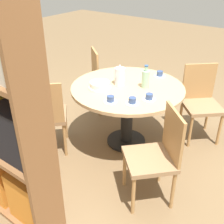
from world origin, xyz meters
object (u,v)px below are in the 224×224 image
(coffee_pot, at_px, (120,76))
(water_bottle, at_px, (146,79))
(cup_d, at_px, (149,97))
(chair_d, at_px, (47,114))
(bookshelf, at_px, (0,122))
(cake_main, at_px, (100,85))
(chair_b, at_px, (201,101))
(chair_c, at_px, (105,78))
(cup_c, at_px, (110,100))
(chair_a, at_px, (157,154))
(cup_a, at_px, (132,101))
(cup_b, at_px, (160,74))

(coffee_pot, relative_size, water_bottle, 0.92)
(coffee_pot, xyz_separation_m, cup_d, (-0.46, 0.13, -0.08))
(chair_d, height_order, bookshelf, bookshelf)
(water_bottle, relative_size, cake_main, 1.04)
(chair_b, relative_size, chair_c, 1.00)
(chair_c, relative_size, water_bottle, 3.51)
(chair_d, height_order, cup_c, chair_d)
(chair_c, distance_m, bookshelf, 2.09)
(chair_d, relative_size, cake_main, 3.66)
(coffee_pot, height_order, water_bottle, water_bottle)
(chair_c, distance_m, cake_main, 0.95)
(chair_d, height_order, cake_main, chair_d)
(chair_d, distance_m, cup_d, 1.14)
(water_bottle, distance_m, cup_c, 0.53)
(chair_a, relative_size, chair_b, 1.00)
(chair_a, relative_size, cup_c, 6.67)
(chair_a, relative_size, bookshelf, 0.46)
(chair_c, height_order, chair_d, same)
(water_bottle, xyz_separation_m, cup_a, (-0.10, 0.41, -0.08))
(bookshelf, bearing_deg, coffee_pot, 85.42)
(chair_c, bearing_deg, water_bottle, -166.11)
(cake_main, bearing_deg, chair_a, 158.36)
(coffee_pot, bearing_deg, cup_d, 163.61)
(chair_c, bearing_deg, coffee_pot, 179.43)
(chair_b, bearing_deg, chair_c, 142.86)
(chair_d, xyz_separation_m, bookshelf, (-0.40, 0.77, 0.42))
(chair_d, distance_m, cup_c, 0.79)
(chair_d, xyz_separation_m, water_bottle, (-0.78, -0.77, 0.36))
(chair_b, xyz_separation_m, cup_b, (0.48, 0.19, 0.29))
(bookshelf, xyz_separation_m, cup_a, (-0.48, -1.13, -0.13))
(chair_d, height_order, cup_b, chair_d)
(chair_d, height_order, coffee_pot, coffee_pot)
(bookshelf, height_order, cup_c, bookshelf)
(cup_b, bearing_deg, cup_a, 98.79)
(cup_d, bearing_deg, cup_b, -71.14)
(cup_a, bearing_deg, water_bottle, -76.58)
(cake_main, bearing_deg, cup_d, -173.34)
(chair_b, height_order, bookshelf, bookshelf)
(cup_b, height_order, cup_c, same)
(coffee_pot, distance_m, cup_a, 0.49)
(cake_main, distance_m, cup_a, 0.50)
(chair_c, xyz_separation_m, water_bottle, (-0.91, 0.44, 0.36))
(water_bottle, height_order, cup_d, water_bottle)
(bookshelf, bearing_deg, water_bottle, 76.02)
(chair_c, bearing_deg, chair_d, 135.55)
(coffee_pot, bearing_deg, cup_c, 113.10)
(chair_b, bearing_deg, chair_a, -129.22)
(cake_main, xyz_separation_m, cup_b, (-0.37, -0.69, -0.01))
(bookshelf, height_order, cup_b, bookshelf)
(cup_a, bearing_deg, coffee_pot, -39.99)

